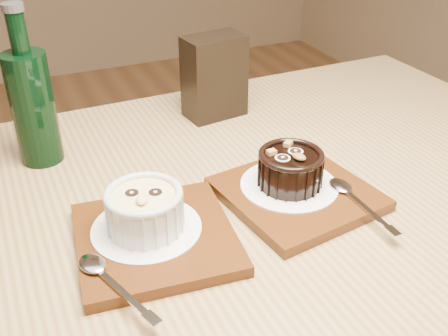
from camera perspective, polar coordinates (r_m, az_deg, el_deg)
The scene contains 11 objects.
table at distance 0.72m, azimuth -0.39°, elevation -11.08°, with size 1.21×0.82×0.75m.
tray_left at distance 0.63m, azimuth -7.45°, elevation -7.62°, with size 0.18×0.18×0.01m, color #51280D.
doily_left at distance 0.63m, azimuth -8.43°, elevation -6.49°, with size 0.13×0.13×0.00m, color white.
ramekin_white at distance 0.61m, azimuth -8.63°, elevation -4.35°, with size 0.09×0.09×0.05m.
spoon_left at distance 0.56m, azimuth -12.26°, elevation -11.85°, with size 0.03×0.13×0.01m, color silver, non-canonical shape.
tray_right at distance 0.70m, azimuth 7.92°, elevation -2.81°, with size 0.18×0.18×0.01m, color #51280D.
doily_right at distance 0.70m, azimuth 7.10°, elevation -1.84°, with size 0.13×0.13×0.00m, color white.
ramekin_dark at distance 0.69m, azimuth 7.25°, elevation 0.08°, with size 0.09×0.09×0.05m.
spoon_right at distance 0.69m, azimuth 14.23°, elevation -3.30°, with size 0.03×0.13×0.01m, color silver, non-canonical shape.
condiment_stand at distance 0.90m, azimuth -1.06°, elevation 9.89°, with size 0.10×0.06×0.14m, color black.
green_bottle at distance 0.80m, azimuth -20.12°, elevation 6.53°, with size 0.06×0.06×0.23m.
Camera 1 is at (0.02, -0.61, 1.15)m, focal length 42.00 mm.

